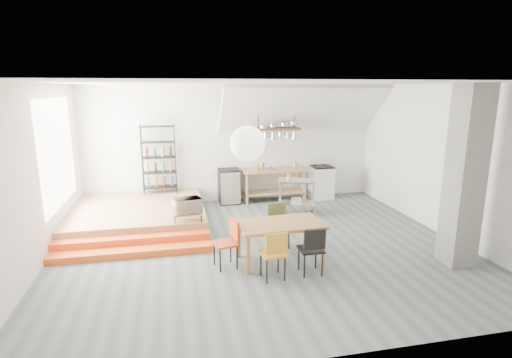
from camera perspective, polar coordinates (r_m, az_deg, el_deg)
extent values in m
plane|color=#50595C|center=(8.16, 0.67, -9.54)|extent=(8.00, 8.00, 0.00)
cube|color=silver|center=(11.08, -3.32, 5.04)|extent=(8.00, 0.04, 3.20)
cube|color=silver|center=(7.86, -29.06, 0.14)|extent=(0.04, 7.00, 3.20)
cube|color=silver|center=(9.41, 25.21, 2.41)|extent=(0.04, 7.00, 3.20)
cube|color=white|center=(7.54, 0.73, 13.55)|extent=(8.00, 7.00, 0.02)
cube|color=white|center=(10.84, 6.70, 9.85)|extent=(4.40, 1.44, 1.32)
cube|color=white|center=(9.24, -26.47, 3.37)|extent=(0.02, 2.50, 2.20)
cube|color=olive|center=(9.83, -16.42, -4.88)|extent=(3.00, 3.00, 0.40)
cube|color=#EF571C|center=(8.05, -17.33, -9.97)|extent=(3.00, 0.35, 0.13)
cube|color=#EF571C|center=(8.35, -17.15, -8.63)|extent=(3.00, 0.35, 0.27)
cube|color=slate|center=(7.83, 27.67, 0.25)|extent=(0.50, 0.50, 3.20)
cube|color=olive|center=(11.09, 2.63, 1.28)|extent=(1.80, 0.60, 0.06)
cube|color=olive|center=(11.23, 2.60, -1.87)|extent=(1.70, 0.55, 0.04)
cube|color=olive|center=(11.62, 6.25, -0.51)|extent=(0.06, 0.06, 0.86)
cube|color=olive|center=(11.23, -1.73, -0.92)|extent=(0.06, 0.06, 0.86)
cube|color=olive|center=(11.22, 6.95, -1.02)|extent=(0.06, 0.06, 0.86)
cube|color=olive|center=(10.81, -1.31, -1.47)|extent=(0.06, 0.06, 0.86)
cube|color=white|center=(11.61, 9.31, -0.52)|extent=(0.60, 0.60, 0.90)
cube|color=black|center=(11.51, 9.39, 1.75)|extent=(0.58, 0.58, 0.03)
cube|color=white|center=(11.75, 8.92, 2.64)|extent=(0.60, 0.05, 0.25)
cylinder|color=black|center=(11.69, 9.79, 2.03)|extent=(0.18, 0.18, 0.02)
cylinder|color=black|center=(11.59, 8.50, 1.98)|extent=(0.18, 0.18, 0.02)
cylinder|color=black|center=(11.43, 10.30, 1.77)|extent=(0.18, 0.18, 0.02)
cylinder|color=black|center=(11.33, 8.99, 1.72)|extent=(0.18, 0.18, 0.02)
cube|color=#422A1A|center=(10.72, 2.97, 7.20)|extent=(1.20, 0.50, 0.05)
cylinder|color=black|center=(10.56, 0.34, 10.26)|extent=(0.02, 0.02, 1.15)
cylinder|color=black|center=(10.82, 5.60, 10.26)|extent=(0.02, 0.02, 1.15)
cylinder|color=silver|center=(10.57, 0.39, 6.37)|extent=(0.16, 0.16, 0.12)
cylinder|color=silver|center=(10.62, 1.45, 6.29)|extent=(0.20, 0.20, 0.16)
cylinder|color=silver|center=(10.67, 2.50, 6.20)|extent=(0.16, 0.16, 0.20)
cylinder|color=silver|center=(10.72, 3.55, 6.44)|extent=(0.20, 0.20, 0.12)
cylinder|color=silver|center=(10.77, 4.58, 6.35)|extent=(0.16, 0.16, 0.16)
cylinder|color=silver|center=(10.83, 5.60, 6.26)|extent=(0.20, 0.20, 0.20)
cylinder|color=black|center=(10.89, -11.46, 3.06)|extent=(0.02, 0.02, 1.80)
cylinder|color=black|center=(10.91, -15.88, 2.85)|extent=(0.02, 0.02, 1.80)
cylinder|color=black|center=(10.53, -11.43, 2.74)|extent=(0.02, 0.02, 1.80)
cylinder|color=black|center=(10.56, -15.99, 2.51)|extent=(0.02, 0.02, 1.80)
cube|color=black|center=(10.87, -13.48, -1.10)|extent=(0.88, 0.38, 0.02)
cube|color=black|center=(10.78, -13.59, 0.96)|extent=(0.88, 0.38, 0.02)
cube|color=black|center=(10.70, -13.71, 3.06)|extent=(0.88, 0.38, 0.02)
cube|color=black|center=(10.65, -13.82, 5.18)|extent=(0.88, 0.38, 0.02)
cube|color=black|center=(10.60, -13.94, 7.32)|extent=(0.88, 0.38, 0.03)
cylinder|color=#3D8736|center=(10.83, -13.52, -0.38)|extent=(0.07, 0.07, 0.24)
cylinder|color=olive|center=(10.75, -13.63, 1.69)|extent=(0.07, 0.07, 0.24)
cylinder|color=maroon|center=(10.68, -13.75, 3.80)|extent=(0.07, 0.07, 0.24)
cube|color=olive|center=(8.50, -9.73, -4.84)|extent=(0.60, 0.40, 0.03)
cylinder|color=black|center=(8.70, -7.98, -4.93)|extent=(0.02, 0.02, 0.13)
cylinder|color=black|center=(8.69, -11.55, -5.11)|extent=(0.02, 0.02, 0.13)
cylinder|color=black|center=(8.38, -7.81, -5.63)|extent=(0.02, 0.02, 0.13)
cylinder|color=black|center=(8.36, -11.51, -5.82)|extent=(0.02, 0.02, 0.13)
sphere|color=white|center=(6.75, -1.20, 5.11)|extent=(0.60, 0.60, 0.60)
cube|color=#925D35|center=(7.27, 3.47, -6.48)|extent=(1.59, 0.96, 0.06)
cube|color=#925D35|center=(7.96, 7.35, -7.64)|extent=(0.07, 0.07, 0.68)
cube|color=#925D35|center=(7.55, -2.54, -8.68)|extent=(0.07, 0.07, 0.68)
cube|color=#925D35|center=(7.33, 9.59, -9.54)|extent=(0.07, 0.07, 0.68)
cube|color=#925D35|center=(6.90, -1.15, -10.86)|extent=(0.07, 0.07, 0.68)
cube|color=gold|center=(6.72, 2.42, -10.59)|extent=(0.42, 0.42, 0.04)
cube|color=gold|center=(6.47, 2.96, -9.20)|extent=(0.37, 0.07, 0.34)
cylinder|color=black|center=(6.63, 1.55, -13.06)|extent=(0.03, 0.03, 0.43)
cylinder|color=black|center=(6.73, 4.14, -12.68)|extent=(0.03, 0.03, 0.43)
cylinder|color=black|center=(6.90, 0.70, -11.97)|extent=(0.03, 0.03, 0.43)
cylinder|color=black|center=(6.99, 3.19, -11.64)|extent=(0.03, 0.03, 0.43)
cube|color=black|center=(6.94, 7.82, -9.92)|extent=(0.39, 0.39, 0.04)
cube|color=black|center=(6.69, 8.39, -8.55)|extent=(0.37, 0.04, 0.34)
cylinder|color=black|center=(6.85, 6.94, -12.27)|extent=(0.03, 0.03, 0.43)
cylinder|color=black|center=(6.95, 9.44, -11.97)|extent=(0.03, 0.03, 0.43)
cylinder|color=black|center=(7.12, 6.13, -11.23)|extent=(0.03, 0.03, 0.43)
cylinder|color=black|center=(7.21, 8.54, -10.97)|extent=(0.03, 0.03, 0.43)
cube|color=#555D2C|center=(7.98, 3.30, -6.66)|extent=(0.41, 0.41, 0.04)
cube|color=#555D2C|center=(8.06, 2.94, -4.60)|extent=(0.38, 0.05, 0.35)
cylinder|color=black|center=(8.24, 4.00, -7.70)|extent=(0.03, 0.03, 0.44)
cylinder|color=black|center=(8.16, 1.87, -7.91)|extent=(0.03, 0.03, 0.44)
cylinder|color=black|center=(7.97, 4.72, -8.47)|extent=(0.03, 0.03, 0.44)
cylinder|color=black|center=(7.87, 2.52, -8.70)|extent=(0.03, 0.03, 0.44)
cube|color=#C7431C|center=(7.12, -4.41, -9.19)|extent=(0.47, 0.47, 0.04)
cube|color=#C7431C|center=(7.09, -3.09, -7.14)|extent=(0.12, 0.37, 0.34)
cylinder|color=black|center=(7.13, -2.72, -11.12)|extent=(0.03, 0.03, 0.43)
cylinder|color=black|center=(7.40, -3.65, -10.21)|extent=(0.03, 0.03, 0.43)
cylinder|color=black|center=(7.03, -5.14, -11.53)|extent=(0.03, 0.03, 0.43)
cylinder|color=black|center=(7.30, -5.99, -10.58)|extent=(0.03, 0.03, 0.43)
cube|color=silver|center=(9.90, 5.87, -0.26)|extent=(1.00, 0.75, 0.04)
cube|color=silver|center=(10.05, 5.79, -3.45)|extent=(1.00, 0.75, 0.03)
cylinder|color=silver|center=(10.22, 8.16, -2.37)|extent=(0.03, 0.03, 0.85)
sphere|color=black|center=(10.33, 8.09, -4.53)|extent=(0.08, 0.08, 0.08)
cylinder|color=silver|center=(10.23, 3.50, -2.24)|extent=(0.03, 0.03, 0.85)
sphere|color=black|center=(10.34, 3.47, -4.41)|extent=(0.08, 0.08, 0.08)
cylinder|color=silver|center=(9.80, 8.22, -3.03)|extent=(0.03, 0.03, 0.85)
sphere|color=black|center=(9.92, 8.15, -5.29)|extent=(0.08, 0.08, 0.08)
cylinder|color=silver|center=(9.81, 3.36, -2.91)|extent=(0.03, 0.03, 0.85)
sphere|color=black|center=(9.93, 3.33, -5.16)|extent=(0.08, 0.08, 0.08)
cube|color=black|center=(10.98, -3.88, -1.03)|extent=(0.56, 0.56, 0.95)
imported|color=beige|center=(8.46, -9.78, -3.75)|extent=(0.63, 0.50, 0.31)
imported|color=silver|center=(11.01, 2.20, 1.50)|extent=(0.29, 0.29, 0.05)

